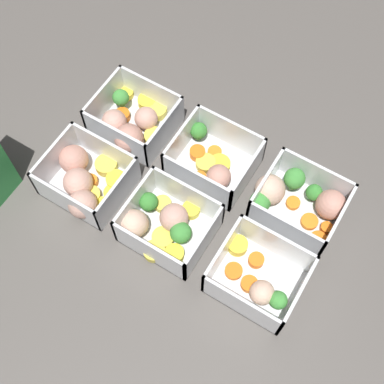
{
  "coord_description": "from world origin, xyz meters",
  "views": [
    {
      "loc": [
        -0.21,
        0.34,
        0.82
      ],
      "look_at": [
        0.0,
        0.0,
        0.02
      ],
      "focal_mm": 50.0,
      "sensor_mm": 36.0,
      "label": 1
    }
  ],
  "objects": [
    {
      "name": "container_far_left",
      "position": [
        -0.17,
        0.07,
        0.02
      ],
      "size": [
        0.14,
        0.12,
        0.07
      ],
      "color": "white",
      "rests_on": "ground_plane"
    },
    {
      "name": "container_far_right",
      "position": [
        0.16,
        0.08,
        0.03
      ],
      "size": [
        0.15,
        0.14,
        0.07
      ],
      "color": "white",
      "rests_on": "ground_plane"
    },
    {
      "name": "container_far_center",
      "position": [
        0.01,
        0.07,
        0.02
      ],
      "size": [
        0.14,
        0.14,
        0.07
      ],
      "color": "white",
      "rests_on": "ground_plane"
    },
    {
      "name": "ground_plane",
      "position": [
        0.0,
        0.0,
        0.0
      ],
      "size": [
        4.0,
        4.0,
        0.0
      ],
      "primitive_type": "plane",
      "color": "#56514C"
    },
    {
      "name": "container_near_center",
      "position": [
        0.0,
        -0.07,
        0.02
      ],
      "size": [
        0.13,
        0.12,
        0.07
      ],
      "color": "white",
      "rests_on": "ground_plane"
    },
    {
      "name": "container_near_right",
      "position": [
        0.16,
        -0.07,
        0.02
      ],
      "size": [
        0.15,
        0.15,
        0.07
      ],
      "color": "white",
      "rests_on": "ground_plane"
    },
    {
      "name": "container_near_left",
      "position": [
        -0.16,
        -0.08,
        0.03
      ],
      "size": [
        0.17,
        0.12,
        0.07
      ],
      "color": "white",
      "rests_on": "ground_plane"
    }
  ]
}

